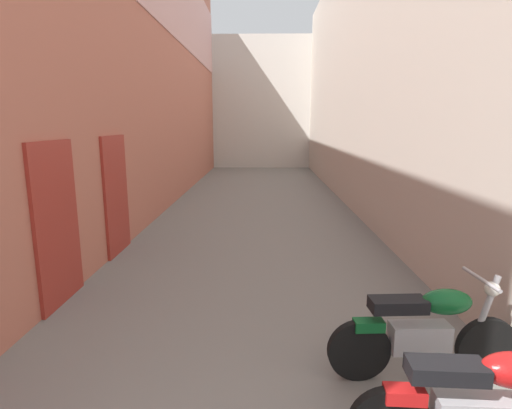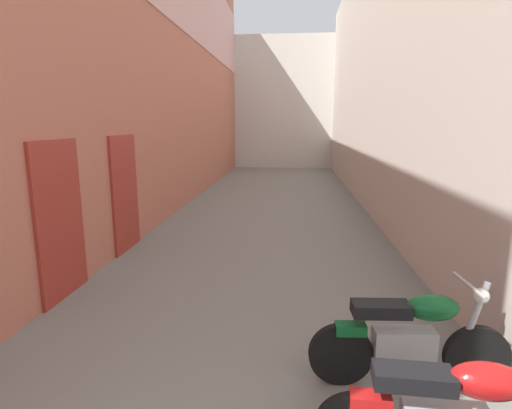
% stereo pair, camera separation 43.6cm
% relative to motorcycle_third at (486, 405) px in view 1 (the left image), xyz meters
% --- Properties ---
extents(ground_plane, '(38.78, 38.78, 0.00)m').
position_rel_motorcycle_third_xyz_m(ground_plane, '(-1.69, 6.46, -0.50)').
color(ground_plane, slate).
extents(building_left, '(0.45, 22.78, 8.95)m').
position_rel_motorcycle_third_xyz_m(building_left, '(-4.52, 8.42, 4.01)').
color(building_left, '#B76651').
rests_on(building_left, ground).
extents(building_right, '(0.45, 22.78, 7.84)m').
position_rel_motorcycle_third_xyz_m(building_right, '(1.14, 8.46, 3.42)').
color(building_right, beige).
rests_on(building_right, ground).
extents(building_far_end, '(8.26, 2.00, 6.98)m').
position_rel_motorcycle_third_xyz_m(building_far_end, '(-1.69, 20.85, 2.99)').
color(building_far_end, beige).
rests_on(building_far_end, ground).
extents(motorcycle_third, '(1.85, 0.58, 1.04)m').
position_rel_motorcycle_third_xyz_m(motorcycle_third, '(0.00, 0.00, 0.00)').
color(motorcycle_third, black).
rests_on(motorcycle_third, ground).
extents(motorcycle_fourth, '(1.85, 0.58, 1.04)m').
position_rel_motorcycle_third_xyz_m(motorcycle_fourth, '(-0.00, 1.05, 0.00)').
color(motorcycle_fourth, black).
rests_on(motorcycle_fourth, ground).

